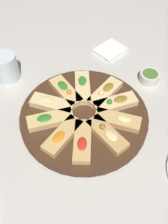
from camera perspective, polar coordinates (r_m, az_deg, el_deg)
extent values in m
plane|color=beige|center=(0.79, 0.00, -1.51)|extent=(3.00, 3.00, 0.00)
cylinder|color=#422819|center=(0.78, 0.00, -0.99)|extent=(0.38, 0.38, 0.02)
cube|color=#E5C689|center=(0.82, 4.34, 4.30)|extent=(0.13, 0.05, 0.02)
ellipsoid|color=olive|center=(0.82, 5.07, 5.60)|extent=(0.04, 0.03, 0.01)
sphere|color=beige|center=(0.80, 3.58, 4.22)|extent=(0.02, 0.02, 0.02)
cube|color=#E5C689|center=(0.83, -0.31, 5.39)|extent=(0.13, 0.12, 0.02)
ellipsoid|color=#2D7A28|center=(0.83, -0.37, 6.85)|extent=(0.05, 0.05, 0.01)
cube|color=#DBB775|center=(0.82, -4.00, 4.48)|extent=(0.08, 0.14, 0.02)
ellipsoid|color=#2D7A28|center=(0.82, -4.67, 5.81)|extent=(0.04, 0.05, 0.01)
sphere|color=orange|center=(0.80, -3.30, 4.36)|extent=(0.02, 0.02, 0.02)
cube|color=#E5C689|center=(0.79, -6.91, 1.75)|extent=(0.09, 0.14, 0.02)
ellipsoid|color=beige|center=(0.79, -8.11, 2.66)|extent=(0.04, 0.05, 0.01)
cube|color=#DBB775|center=(0.75, -7.33, -1.63)|extent=(0.14, 0.11, 0.02)
ellipsoid|color=#2D7A28|center=(0.74, -8.66, -1.28)|extent=(0.05, 0.04, 0.01)
cube|color=tan|center=(0.72, -4.63, -5.09)|extent=(0.14, 0.06, 0.02)
ellipsoid|color=orange|center=(0.70, -5.53, -5.39)|extent=(0.04, 0.03, 0.01)
cube|color=tan|center=(0.71, -0.35, -6.34)|extent=(0.13, 0.12, 0.02)
ellipsoid|color=red|center=(0.69, -0.42, -6.90)|extent=(0.05, 0.05, 0.01)
cube|color=tan|center=(0.72, 4.98, -4.85)|extent=(0.07, 0.14, 0.02)
ellipsoid|color=beige|center=(0.70, 5.95, -5.11)|extent=(0.03, 0.05, 0.01)
sphere|color=olive|center=(0.72, 4.02, -3.18)|extent=(0.02, 0.02, 0.02)
cube|color=tan|center=(0.75, 7.29, -1.75)|extent=(0.09, 0.14, 0.02)
ellipsoid|color=beige|center=(0.74, 8.63, -1.43)|extent=(0.04, 0.05, 0.01)
cube|color=#E5C689|center=(0.79, 6.84, 1.89)|extent=(0.14, 0.11, 0.02)
ellipsoid|color=olive|center=(0.79, 8.02, 2.83)|extent=(0.05, 0.04, 0.01)
sphere|color=#2D7A28|center=(0.77, 5.61, 2.24)|extent=(0.02, 0.02, 0.02)
cylinder|color=silver|center=(0.92, -16.54, 9.32)|extent=(0.08, 0.08, 0.09)
cube|color=white|center=(1.02, 5.73, 13.29)|extent=(0.11, 0.10, 0.01)
cylinder|color=silver|center=(0.92, 14.05, 7.38)|extent=(0.07, 0.07, 0.03)
cylinder|color=#4C7A33|center=(0.91, 14.21, 7.99)|extent=(0.05, 0.05, 0.01)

